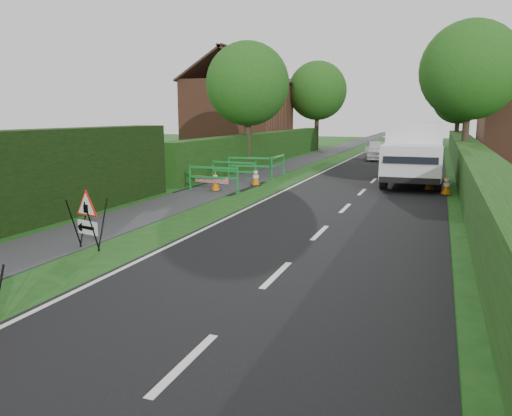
# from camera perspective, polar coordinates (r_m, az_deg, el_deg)

# --- Properties ---
(ground) EXTENTS (120.00, 120.00, 0.00)m
(ground) POSITION_cam_1_polar(r_m,az_deg,el_deg) (9.37, -14.47, -7.66)
(ground) COLOR #174714
(ground) RESTS_ON ground
(road_surface) EXTENTS (6.00, 90.00, 0.02)m
(road_surface) POSITION_cam_1_polar(r_m,az_deg,el_deg) (42.46, 16.62, 6.28)
(road_surface) COLOR black
(road_surface) RESTS_ON ground
(footpath) EXTENTS (2.00, 90.00, 0.02)m
(footpath) POSITION_cam_1_polar(r_m,az_deg,el_deg) (43.15, 9.28, 6.65)
(footpath) COLOR #2D2D30
(footpath) RESTS_ON ground
(hedge_west_far) EXTENTS (1.00, 24.00, 1.80)m
(hedge_west_far) POSITION_cam_1_polar(r_m,az_deg,el_deg) (31.12, 1.03, 5.29)
(hedge_west_far) COLOR #14380F
(hedge_west_far) RESTS_ON ground
(hedge_east) EXTENTS (1.20, 50.00, 1.50)m
(hedge_east) POSITION_cam_1_polar(r_m,az_deg,el_deg) (23.50, 23.31, 2.70)
(hedge_east) COLOR #14380F
(hedge_east) RESTS_ON ground
(house_west) EXTENTS (7.50, 7.40, 7.88)m
(house_west) POSITION_cam_1_polar(r_m,az_deg,el_deg) (40.24, -2.00, 10.62)
(house_west) COLOR brown
(house_west) RESTS_ON ground
(tree_nw) EXTENTS (4.40, 4.40, 6.70)m
(tree_nw) POSITION_cam_1_polar(r_m,az_deg,el_deg) (27.14, -0.96, 13.99)
(tree_nw) COLOR #2D2116
(tree_nw) RESTS_ON ground
(tree_ne) EXTENTS (5.20, 5.20, 7.79)m
(tree_ne) POSITION_cam_1_polar(r_m,az_deg,el_deg) (29.40, 23.28, 14.25)
(tree_ne) COLOR #2D2116
(tree_ne) RESTS_ON ground
(tree_fw) EXTENTS (4.80, 4.80, 7.24)m
(tree_fw) POSITION_cam_1_polar(r_m,az_deg,el_deg) (42.46, 7.03, 13.16)
(tree_fw) COLOR #2D2116
(tree_fw) RESTS_ON ground
(tree_fe) EXTENTS (4.20, 4.20, 6.33)m
(tree_fe) POSITION_cam_1_polar(r_m,az_deg,el_deg) (45.32, 22.19, 11.54)
(tree_fe) COLOR #2D2116
(tree_fe) RESTS_ON ground
(triangle_sign) EXTENTS (0.91, 0.91, 1.11)m
(triangle_sign) POSITION_cam_1_polar(r_m,az_deg,el_deg) (11.28, -18.87, -0.76)
(triangle_sign) COLOR black
(triangle_sign) RESTS_ON ground
(works_van) EXTENTS (2.31, 5.70, 2.58)m
(works_van) POSITION_cam_1_polar(r_m,az_deg,el_deg) (21.92, 17.58, 6.16)
(works_van) COLOR silver
(works_van) RESTS_ON ground
(traffic_cone_0) EXTENTS (0.38, 0.38, 0.79)m
(traffic_cone_0) POSITION_cam_1_polar(r_m,az_deg,el_deg) (19.40, 20.92, 2.54)
(traffic_cone_0) COLOR black
(traffic_cone_0) RESTS_ON ground
(traffic_cone_1) EXTENTS (0.38, 0.38, 0.79)m
(traffic_cone_1) POSITION_cam_1_polar(r_m,az_deg,el_deg) (20.49, 19.25, 3.03)
(traffic_cone_1) COLOR black
(traffic_cone_1) RESTS_ON ground
(traffic_cone_2) EXTENTS (0.38, 0.38, 0.79)m
(traffic_cone_2) POSITION_cam_1_polar(r_m,az_deg,el_deg) (23.64, 19.75, 3.94)
(traffic_cone_2) COLOR black
(traffic_cone_2) RESTS_ON ground
(traffic_cone_3) EXTENTS (0.38, 0.38, 0.79)m
(traffic_cone_3) POSITION_cam_1_polar(r_m,az_deg,el_deg) (19.14, -4.65, 3.10)
(traffic_cone_3) COLOR black
(traffic_cone_3) RESTS_ON ground
(traffic_cone_4) EXTENTS (0.38, 0.38, 0.79)m
(traffic_cone_4) POSITION_cam_1_polar(r_m,az_deg,el_deg) (20.60, -0.04, 3.67)
(traffic_cone_4) COLOR black
(traffic_cone_4) RESTS_ON ground
(ped_barrier_0) EXTENTS (2.07, 0.40, 1.00)m
(ped_barrier_0) POSITION_cam_1_polar(r_m,az_deg,el_deg) (18.94, -4.89, 3.74)
(ped_barrier_0) COLOR #178031
(ped_barrier_0) RESTS_ON ground
(ped_barrier_1) EXTENTS (2.08, 0.52, 1.00)m
(ped_barrier_1) POSITION_cam_1_polar(r_m,az_deg,el_deg) (20.97, -2.54, 4.43)
(ped_barrier_1) COLOR #178031
(ped_barrier_1) RESTS_ON ground
(ped_barrier_2) EXTENTS (2.09, 0.62, 1.00)m
(ped_barrier_2) POSITION_cam_1_polar(r_m,az_deg,el_deg) (23.14, -0.71, 5.02)
(ped_barrier_2) COLOR #178031
(ped_barrier_2) RESTS_ON ground
(ped_barrier_3) EXTENTS (0.39, 2.07, 1.00)m
(ped_barrier_3) POSITION_cam_1_polar(r_m,az_deg,el_deg) (23.69, 2.52, 5.14)
(ped_barrier_3) COLOR #178031
(ped_barrier_3) RESTS_ON ground
(redwhite_plank) EXTENTS (1.48, 0.30, 0.25)m
(redwhite_plank) POSITION_cam_1_polar(r_m,az_deg,el_deg) (19.16, -5.08, 1.91)
(redwhite_plank) COLOR red
(redwhite_plank) RESTS_ON ground
(hatchback_car) EXTENTS (2.09, 3.94, 1.28)m
(hatchback_car) POSITION_cam_1_polar(r_m,az_deg,el_deg) (33.33, 13.64, 6.45)
(hatchback_car) COLOR silver
(hatchback_car) RESTS_ON ground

